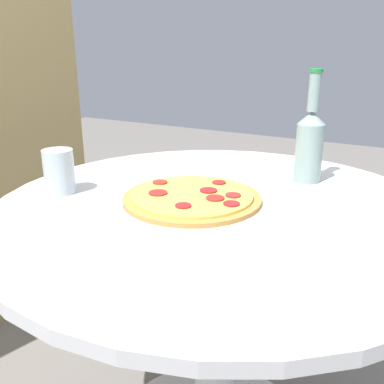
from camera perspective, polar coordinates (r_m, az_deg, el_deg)
table at (r=1.02m, az=3.25°, el=-11.97°), size 0.98×0.98×0.71m
pizza at (r=0.95m, az=0.02°, el=-0.70°), size 0.31×0.31×0.02m
beer_bottle at (r=1.10m, az=15.42°, el=6.46°), size 0.07×0.07×0.28m
drinking_glass at (r=1.03m, az=-17.30°, el=2.63°), size 0.07×0.07×0.10m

